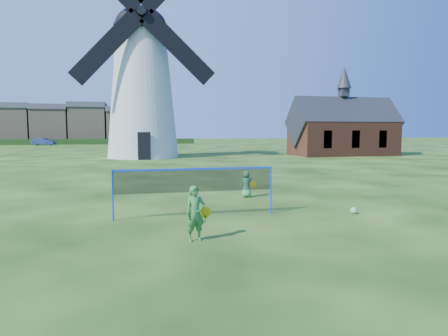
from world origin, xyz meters
The scene contains 10 objects.
ground centered at (0.00, 0.00, 0.00)m, with size 220.00×220.00×0.00m, color black.
windmill centered at (-1.74, 27.98, 7.27)m, with size 13.48×6.91×20.08m.
chapel centered at (19.37, 26.82, 2.66)m, with size 11.20×5.43×9.47m.
badminton_net centered at (-0.80, 0.18, 1.14)m, with size 5.05×0.05×1.55m.
player_girl centered at (-1.21, -2.48, 0.69)m, with size 0.70×0.42×1.37m.
player_boy centered at (1.79, 3.33, 0.55)m, with size 0.65×0.44×1.09m.
play_ball centered at (4.32, -0.52, 0.11)m, with size 0.22×0.22×0.22m, color green.
terraced_houses centered at (-26.47, 72.00, 3.86)m, with size 51.05×8.40×8.13m.
hedge centered at (-22.00, 66.00, 0.50)m, with size 62.00×0.80×1.00m, color #193814.
car_right centered at (-18.27, 63.37, 0.64)m, with size 1.35×3.88×1.28m, color navy.
Camera 1 is at (-2.64, -11.92, 2.74)m, focal length 31.61 mm.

